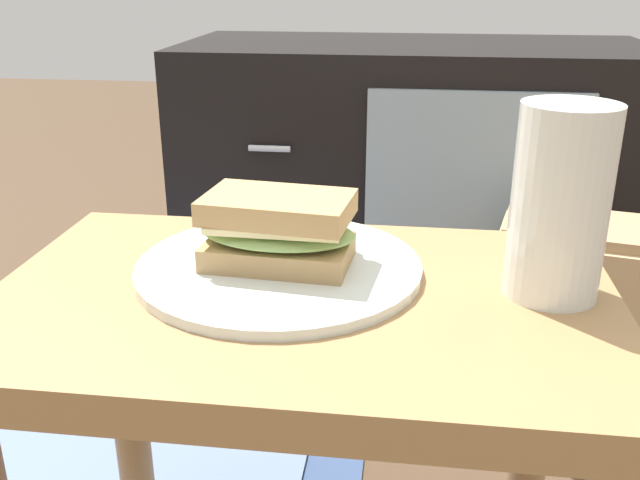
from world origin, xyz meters
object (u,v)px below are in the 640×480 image
object	(u,v)px
sandwich_front	(278,230)
paper_bag	(566,322)
beer_glass	(560,205)
tv_cabinet	(409,179)
plate	(279,267)

from	to	relation	value
sandwich_front	paper_bag	size ratio (longest dim) A/B	0.42
beer_glass	paper_bag	world-z (taller)	beer_glass
tv_cabinet	paper_bag	bearing A→B (deg)	-57.22
paper_bag	sandwich_front	bearing A→B (deg)	-128.47
beer_glass	paper_bag	size ratio (longest dim) A/B	0.47
plate	paper_bag	distance (m)	0.69
tv_cabinet	sandwich_front	world-z (taller)	tv_cabinet
tv_cabinet	sandwich_front	xyz separation A→B (m)	(-0.12, -0.91, 0.21)
beer_glass	tv_cabinet	bearing A→B (deg)	97.90
tv_cabinet	beer_glass	distance (m)	0.96
paper_bag	tv_cabinet	bearing A→B (deg)	122.78
plate	paper_bag	bearing A→B (deg)	51.53
sandwich_front	beer_glass	size ratio (longest dim) A/B	0.89
tv_cabinet	beer_glass	bearing A→B (deg)	-82.10
tv_cabinet	paper_bag	world-z (taller)	tv_cabinet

